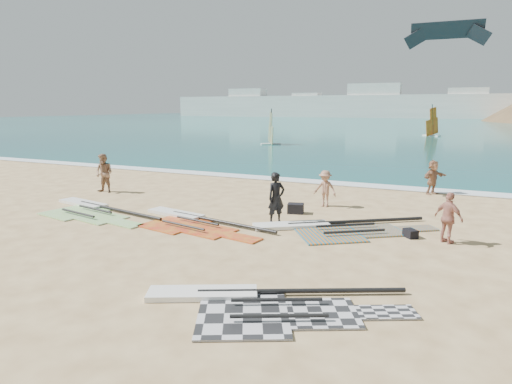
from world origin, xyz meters
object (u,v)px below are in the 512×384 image
at_px(rig_grey, 254,303).
at_px(gear_bag_far, 410,233).
at_px(beachgoer_right, 433,177).
at_px(gear_bag_near, 296,208).
at_px(person_wetsuit, 276,198).
at_px(beachgoer_left, 104,173).
at_px(rig_green, 90,210).
at_px(beachgoer_mid, 325,189).
at_px(rig_orange, 331,228).
at_px(rig_red, 189,221).
at_px(beachgoer_back, 449,218).

relative_size(rig_grey, gear_bag_far, 12.90).
bearing_deg(beachgoer_right, gear_bag_near, 176.90).
bearing_deg(person_wetsuit, beachgoer_left, 116.52).
distance_m(rig_green, beachgoer_left, 3.88).
relative_size(rig_grey, beachgoer_mid, 3.75).
bearing_deg(person_wetsuit, gear_bag_near, 31.43).
bearing_deg(rig_orange, beachgoer_mid, 74.68).
bearing_deg(beachgoer_right, rig_orange, -165.97).
xyz_separation_m(gear_bag_far, beachgoer_right, (0.30, 7.56, 0.67)).
relative_size(rig_green, rig_orange, 1.01).
xyz_separation_m(rig_red, gear_bag_far, (7.28, 1.39, 0.08)).
bearing_deg(rig_green, rig_red, 12.86).
height_order(gear_bag_near, beachgoer_left, beachgoer_left).
relative_size(beachgoer_mid, beachgoer_back, 0.96).
distance_m(rig_red, gear_bag_near, 4.12).
distance_m(gear_bag_near, beachgoer_mid, 1.79).
distance_m(rig_red, person_wetsuit, 3.19).
distance_m(beachgoer_left, beachgoer_right, 15.44).
bearing_deg(rig_red, beachgoer_mid, 60.47).
relative_size(rig_grey, person_wetsuit, 3.10).
distance_m(gear_bag_near, person_wetsuit, 1.79).
relative_size(rig_orange, beachgoer_mid, 3.93).
height_order(gear_bag_far, beachgoer_right, beachgoer_right).
relative_size(gear_bag_near, beachgoer_back, 0.38).
bearing_deg(gear_bag_far, rig_green, -172.46).
xyz_separation_m(person_wetsuit, beachgoer_left, (-9.47, 1.73, 0.02)).
bearing_deg(rig_orange, gear_bag_near, 103.57).
xyz_separation_m(rig_grey, rig_orange, (0.01, 6.09, 0.00)).
bearing_deg(beachgoer_left, rig_orange, -12.30).
relative_size(rig_red, beachgoer_mid, 3.79).
bearing_deg(rig_green, rig_orange, 19.15).
distance_m(gear_bag_far, beachgoer_back, 1.23).
height_order(person_wetsuit, beachgoer_mid, person_wetsuit).
height_order(rig_green, beachgoer_right, beachgoer_right).
relative_size(beachgoer_left, beachgoer_back, 1.19).
relative_size(gear_bag_far, beachgoer_back, 0.28).
bearing_deg(beachgoer_left, gear_bag_far, -10.01).
distance_m(person_wetsuit, beachgoer_left, 9.62).
bearing_deg(gear_bag_far, beachgoer_left, 173.63).
bearing_deg(person_wetsuit, rig_grey, -125.39).
height_order(rig_orange, gear_bag_far, gear_bag_far).
bearing_deg(beachgoer_left, rig_grey, -38.08).
bearing_deg(beachgoer_left, person_wetsuit, -14.02).
bearing_deg(rig_grey, rig_red, 108.65).
bearing_deg(gear_bag_near, beachgoer_right, 53.04).
xyz_separation_m(gear_bag_near, beachgoer_mid, (0.72, 1.55, 0.56)).
bearing_deg(rig_grey, beachgoer_right, 52.84).
bearing_deg(gear_bag_far, rig_red, -169.18).
xyz_separation_m(rig_grey, rig_red, (-4.77, 4.88, 0.00)).
bearing_deg(beachgoer_left, beachgoer_mid, 4.31).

